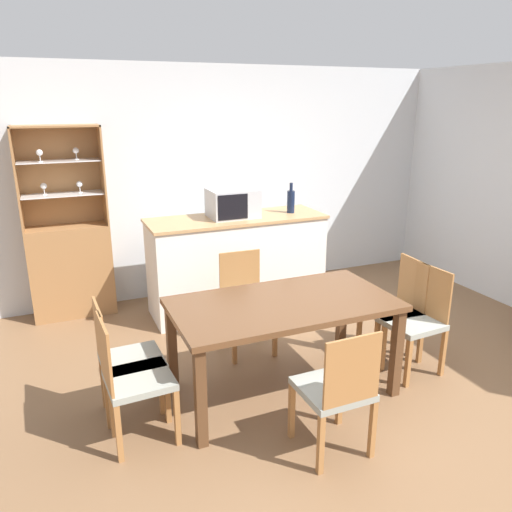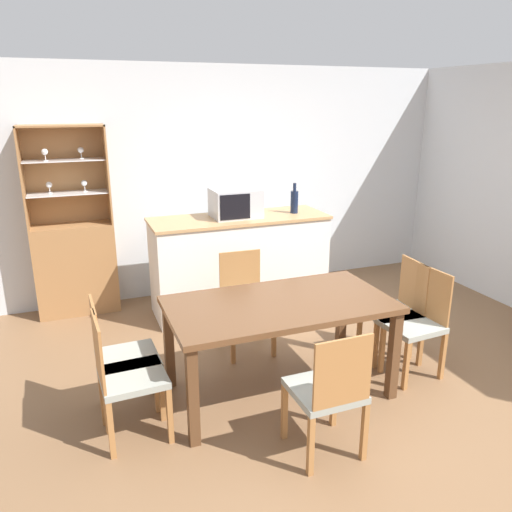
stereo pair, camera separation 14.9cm
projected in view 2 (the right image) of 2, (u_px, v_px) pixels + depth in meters
The scene contains 13 objects.
ground_plane at pixel (350, 395), 3.84m from camera, with size 18.00×18.00×0.00m, color brown.
wall_back at pixel (237, 181), 5.81m from camera, with size 6.80×0.06×2.55m.
kitchen_counter at pixel (240, 264), 5.30m from camera, with size 1.84×0.64×1.02m.
display_cabinet at pixel (75, 257), 5.20m from camera, with size 0.81×0.33×1.95m.
dining_table at pixel (280, 313), 3.70m from camera, with size 1.65×0.88×0.75m.
dining_chair_side_left_near at pixel (126, 376), 3.25m from camera, with size 0.44×0.44×0.88m.
dining_chair_head_far at pixel (245, 302), 4.45m from camera, with size 0.43×0.43×0.88m.
dining_chair_head_near at pixel (328, 392), 3.08m from camera, with size 0.42×0.42×0.88m.
dining_chair_side_right_far at pixel (396, 311), 4.27m from camera, with size 0.44×0.44×0.88m.
dining_chair_side_right_near at pixel (416, 323), 4.04m from camera, with size 0.44×0.44×0.88m.
dining_chair_side_left_far at pixel (121, 358), 3.49m from camera, with size 0.43×0.43×0.88m.
microwave at pixel (236, 203), 5.11m from camera, with size 0.49×0.38×0.29m.
wine_bottle at pixel (294, 201), 5.29m from camera, with size 0.08×0.08×0.32m.
Camera 2 is at (-1.87, -2.87, 2.17)m, focal length 35.00 mm.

